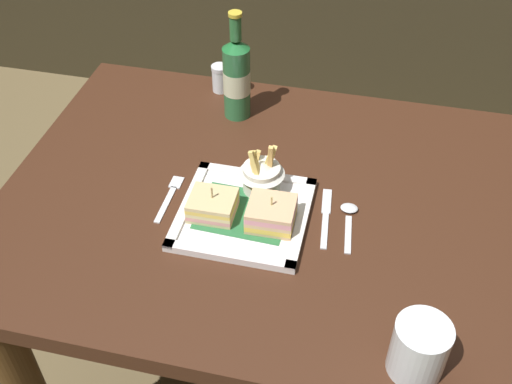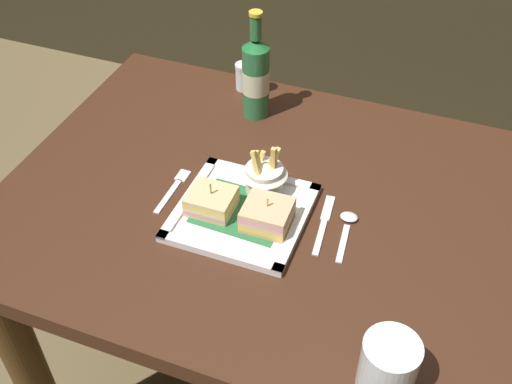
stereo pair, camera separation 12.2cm
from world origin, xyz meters
The scene contains 12 objects.
dining_table centered at (0.00, 0.00, 0.60)m, with size 1.09×0.83×0.75m.
square_plate centered at (-0.03, -0.06, 0.76)m, with size 0.25×0.25×0.02m.
sandwich_half_left centered at (-0.09, -0.08, 0.79)m, with size 0.09×0.08×0.07m.
sandwich_half_right centered at (0.02, -0.08, 0.79)m, with size 0.09×0.09×0.07m.
fries_cup centered at (-0.02, 0.01, 0.81)m, with size 0.09×0.09×0.11m.
beer_bottle centered at (-0.13, 0.27, 0.86)m, with size 0.06×0.06×0.26m.
water_glass centered at (0.31, -0.33, 0.80)m, with size 0.09×0.09×0.10m.
fork centered at (-0.20, -0.04, 0.76)m, with size 0.02×0.14×0.00m.
knife centered at (0.12, -0.03, 0.76)m, with size 0.03×0.17×0.00m.
spoon centered at (0.17, -0.02, 0.76)m, with size 0.03×0.13×0.01m.
salt_shaker centered at (-0.20, 0.36, 0.79)m, with size 0.04×0.04×0.07m.
pepper_shaker centered at (-0.16, 0.36, 0.79)m, with size 0.04×0.04×0.07m.
Camera 2 is at (0.30, -0.87, 1.62)m, focal length 43.62 mm.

